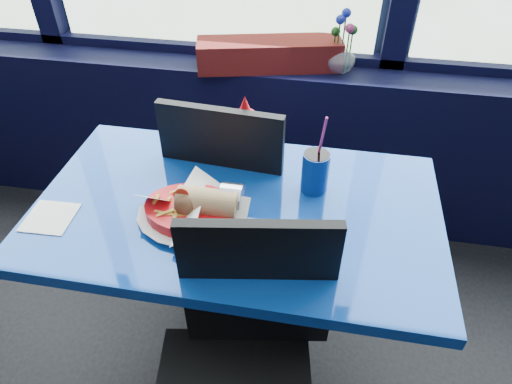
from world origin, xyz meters
name	(u,v)px	position (x,y,z in m)	size (l,w,h in m)	color
window_sill	(216,136)	(0.00, 2.87, 0.40)	(5.00, 0.26, 0.80)	black
near_table	(238,247)	(0.30, 2.00, 0.57)	(1.20, 0.70, 0.75)	black
chair_near_front	(243,360)	(0.39, 1.64, 0.54)	(0.48, 0.49, 0.93)	black
chair_near_back	(229,186)	(0.20, 2.32, 0.55)	(0.46, 0.47, 0.96)	black
planter_box	(269,54)	(0.27, 2.84, 0.86)	(0.60, 0.15, 0.12)	maroon
flower_vase	(341,54)	(0.56, 2.85, 0.88)	(0.13, 0.13, 0.26)	silver
food_basket	(194,209)	(0.19, 1.92, 0.79)	(0.36, 0.36, 0.10)	red
ketchup_bottle	(245,134)	(0.28, 2.22, 0.86)	(0.06, 0.06, 0.24)	red
soda_cup	(315,171)	(0.52, 2.12, 0.82)	(0.08, 0.08, 0.28)	navy
napkin	(50,217)	(-0.22, 1.85, 0.75)	(0.13, 0.13, 0.00)	white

